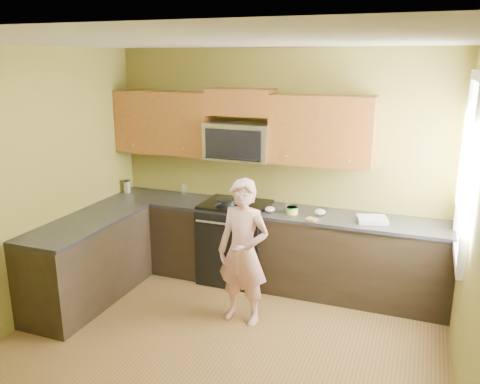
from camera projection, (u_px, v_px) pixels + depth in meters
The scene contains 25 objects.
floor at pixel (209, 362), 4.33m from camera, with size 4.00×4.00×0.00m, color brown.
ceiling at pixel (202, 41), 3.62m from camera, with size 4.00×4.00×0.00m, color white.
wall_back at pixel (277, 167), 5.78m from camera, with size 4.00×4.00×0.00m, color olive.
wall_front at pixel (16, 347), 2.17m from camera, with size 4.00×4.00×0.00m, color olive.
wall_left at pixel (14, 193), 4.66m from camera, with size 4.00×4.00×0.00m, color olive.
wall_right at pixel (478, 249), 3.29m from camera, with size 4.00×4.00×0.00m, color olive.
cabinet_back_run at pixel (268, 248), 5.75m from camera, with size 4.00×0.60×0.88m, color black.
cabinet_left_run at pixel (88, 262), 5.34m from camera, with size 0.60×1.60×0.88m, color black.
countertop_back at pixel (269, 211), 5.62m from camera, with size 4.00×0.62×0.04m, color black.
countertop_left at pixel (85, 222), 5.22m from camera, with size 0.62×1.60×0.04m, color black.
stove at pixel (236, 241), 5.85m from camera, with size 0.76×0.65×0.95m, color black, non-canonical shape.
microwave at pixel (239, 159), 5.71m from camera, with size 0.76×0.40×0.42m, color silver, non-canonical shape.
upper_cab_left at pixel (166, 153), 6.08m from camera, with size 1.22×0.33×0.75m, color brown, non-canonical shape.
upper_cab_right at pixel (320, 164), 5.42m from camera, with size 1.12×0.33×0.75m, color brown, non-canonical shape.
upper_cab_over_mw at pixel (240, 102), 5.57m from camera, with size 0.76×0.33×0.30m, color brown.
window at pixel (469, 169), 4.30m from camera, with size 0.06×1.06×1.66m, color white, non-canonical shape.
woman at pixel (243, 252), 4.84m from camera, with size 0.54×0.35×1.47m, color #DE736F.
frying_pan at pixel (227, 203), 5.73m from camera, with size 0.25×0.44×0.06m, color black, non-canonical shape.
butter_tub at pixel (292, 214), 5.44m from camera, with size 0.13×0.13×0.10m, color #EAEB3D, non-canonical shape.
toast_slice at pixel (311, 219), 5.23m from camera, with size 0.11×0.11×0.01m, color #B27F47.
napkin_a at pixel (270, 209), 5.49m from camera, with size 0.11×0.12×0.06m, color silver.
napkin_b at pixel (320, 212), 5.39m from camera, with size 0.12×0.13×0.07m, color silver.
dish_towel at pixel (372, 219), 5.17m from camera, with size 0.30×0.24×0.05m, color silver.
travel_mug at pixel (128, 192), 6.29m from camera, with size 0.08×0.08×0.17m, color silver, non-canonical shape.
glass_a at pixel (184, 190), 6.20m from camera, with size 0.07×0.07×0.12m, color silver.
Camera 1 is at (1.61, -3.43, 2.59)m, focal length 36.87 mm.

